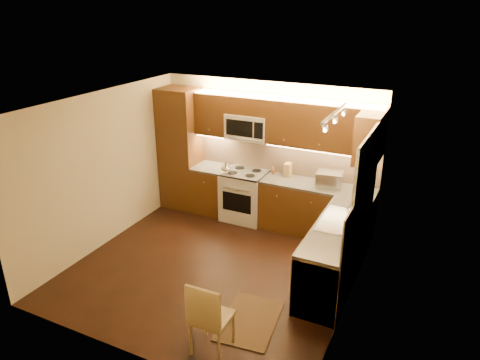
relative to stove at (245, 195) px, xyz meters
The scene contains 37 objects.
floor 1.76m from the stove, 79.85° to the right, with size 4.00×4.00×0.01m, color black.
ceiling 2.66m from the stove, 79.85° to the right, with size 4.00×4.00×0.01m, color beige.
wall_back 0.91m from the stove, 47.29° to the left, with size 4.00×0.01×2.50m, color beige.
wall_front 3.77m from the stove, 85.33° to the right, with size 4.00×0.01×2.50m, color beige.
wall_left 2.51m from the stove, 135.42° to the right, with size 0.01×4.00×2.50m, color beige.
wall_right 2.95m from the stove, 36.06° to the right, with size 0.01×4.00×2.50m, color beige.
pantry 1.52m from the stove, behind, with size 0.70×0.60×2.30m, color #49270F.
base_cab_back_left 0.69m from the stove, behind, with size 0.62×0.60×0.86m, color #49270F.
counter_back_left 0.81m from the stove, behind, with size 0.62×0.60×0.04m, color #393734.
base_cab_back_right 1.34m from the stove, ahead, with size 1.92×0.60×0.86m, color #49270F.
counter_back_right 1.40m from the stove, ahead, with size 1.92×0.60×0.04m, color #393734.
base_cab_right 2.37m from the stove, 32.52° to the right, with size 0.60×2.00×0.86m, color #49270F.
counter_right 2.41m from the stove, 32.52° to the right, with size 0.60×2.00×0.04m, color #393734.
dishwasher 2.81m from the stove, 44.64° to the right, with size 0.58×0.60×0.84m, color silver.
backsplash_back 1.03m from the stove, 25.86° to the left, with size 3.30×0.02×0.60m, color tan.
backsplash_right 2.72m from the stove, 29.11° to the right, with size 0.02×2.00×0.60m, color tan.
upper_cab_back_left 1.58m from the stove, 167.74° to the left, with size 0.62×0.35×0.75m, color #49270F.
upper_cab_back_right 1.95m from the stove, ahead, with size 1.92×0.35×0.75m, color #49270F.
upper_cab_bridge 1.64m from the stove, 90.00° to the left, with size 0.76×0.35×0.31m, color #49270F.
upper_cab_right_corner 2.57m from the stove, ahead, with size 0.35×0.50×0.75m, color #49270F.
stove is the anchor object (origin of this frame).
microwave 1.27m from the stove, 90.00° to the left, with size 0.76×0.38×0.44m, color silver, non-canonical shape.
window_frame 2.79m from the stove, 26.21° to the right, with size 0.03×1.44×1.24m, color silver.
window_blinds 2.77m from the stove, 26.41° to the right, with size 0.02×1.36×1.16m, color silver.
sink 2.35m from the stove, 29.36° to the right, with size 0.52×0.86×0.15m, color silver, non-canonical shape.
faucet 2.52m from the stove, 27.30° to the right, with size 0.20×0.04×0.30m, color silver, non-canonical shape.
track_light_bar 3.01m from the stove, 34.57° to the right, with size 0.04×1.20×0.03m, color silver.
kettle 0.66m from the stove, 145.33° to the right, with size 0.18×0.18×0.21m, color silver, non-canonical shape.
toaster_oven 1.63m from the stove, ahead, with size 0.42×0.31×0.25m, color silver.
knife_block 0.95m from the stove, 15.04° to the left, with size 0.11×0.17×0.24m, color #A18449.
spice_jar_a 0.95m from the stove, 18.96° to the left, with size 0.04×0.04×0.10m, color silver.
spice_jar_b 0.71m from the stove, 19.34° to the left, with size 0.05×0.05×0.09m, color brown.
spice_jar_c 0.71m from the stove, 30.32° to the left, with size 0.04×0.04×0.09m, color silver.
spice_jar_d 0.71m from the stove, 31.06° to the left, with size 0.05×0.05×0.09m, color #AF6334.
soap_bottle 2.23m from the stove, 12.89° to the right, with size 0.08×0.08×0.18m, color #B9B8BD.
rug 2.92m from the stove, 63.38° to the right, with size 0.66×1.00×0.01m, color black.
dining_chair 3.39m from the stove, 71.05° to the right, with size 0.42×0.42×0.95m, color #A18449, non-canonical shape.
Camera 1 is at (2.86, -5.06, 3.76)m, focal length 33.38 mm.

